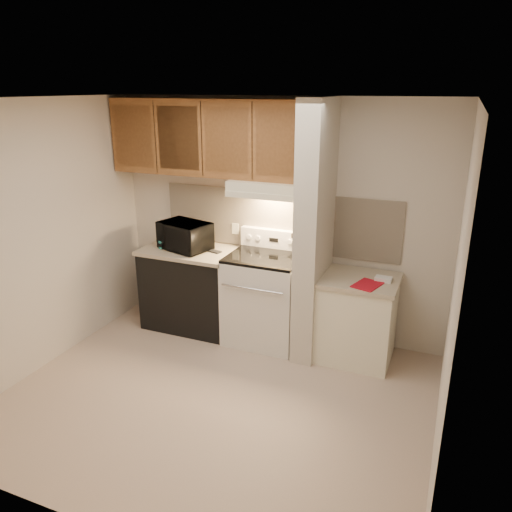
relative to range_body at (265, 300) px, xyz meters
The scene contains 50 objects.
floor 1.24m from the range_body, 90.00° to the right, with size 3.60×3.60×0.00m, color #BBA38F.
ceiling 2.34m from the range_body, 90.00° to the right, with size 3.60×3.60×0.00m, color white.
wall_back 0.86m from the range_body, 90.00° to the left, with size 3.60×0.02×2.50m, color beige.
wall_left 2.28m from the range_body, 147.31° to the right, with size 0.02×3.00×2.50m, color beige.
wall_right 2.28m from the range_body, 32.69° to the right, with size 0.02×3.00×2.50m, color beige.
backsplash 0.84m from the range_body, 90.00° to the left, with size 2.60×0.02×0.63m, color beige.
range_body is the anchor object (origin of this frame).
oven_window 0.32m from the range_body, 90.00° to the right, with size 0.50×0.01×0.30m, color black.
oven_handle 0.44m from the range_body, 90.00° to the right, with size 0.02×0.02×0.65m, color silver.
cooktop 0.48m from the range_body, ahead, with size 0.74×0.64×0.03m, color black.
range_backguard 0.66m from the range_body, 90.00° to the left, with size 0.76×0.08×0.20m, color silver.
range_display 0.64m from the range_body, 90.00° to the left, with size 0.10×0.01×0.04m, color black.
range_knob_left_outer 0.70m from the range_body, 139.40° to the left, with size 0.05×0.05×0.02m, color silver.
range_knob_left_inner 0.66m from the range_body, 126.87° to the left, with size 0.05×0.05×0.02m, color silver.
range_knob_right_inner 0.66m from the range_body, 53.13° to the left, with size 0.05×0.05×0.02m, color silver.
range_knob_right_outer 0.70m from the range_body, 40.60° to the left, with size 0.05×0.05×0.02m, color silver.
dishwasher_front 0.88m from the range_body, behind, with size 1.00×0.63×0.87m, color black.
left_countertop 0.98m from the range_body, behind, with size 1.04×0.67×0.04m, color #B6A78B.
spoon_rest 0.78m from the range_body, behind, with size 0.23×0.07×0.02m, color black.
teal_jar 1.28m from the range_body, behind, with size 0.08×0.08×0.09m, color #1E6869.
outlet 0.86m from the range_body, 146.31° to the left, with size 0.08×0.01×0.12m, color #EFEAC9.
microwave 1.11m from the range_body, behind, with size 0.54×0.36×0.30m, color black.
partition_pillar 0.94m from the range_body, ahead, with size 0.22×0.70×2.50m, color beige.
pillar_trim 0.93m from the range_body, ahead, with size 0.01×0.70×0.04m, color brown.
knife_strip 0.95m from the range_body, ahead, with size 0.02×0.42×0.04m, color black.
knife_blade_a 0.87m from the range_body, 29.42° to the right, with size 0.01×0.04×0.16m, color silver.
knife_handle_a 1.01m from the range_body, 30.83° to the right, with size 0.02×0.02×0.10m, color black.
knife_blade_b 0.85m from the range_body, 19.38° to the right, with size 0.01×0.04×0.18m, color silver.
knife_handle_b 0.99m from the range_body, 19.91° to the right, with size 0.02×0.02×0.10m, color black.
knife_blade_c 0.83m from the range_body, ahead, with size 0.01×0.04×0.20m, color silver.
knife_handle_c 0.99m from the range_body, ahead, with size 0.02×0.02×0.10m, color black.
knife_blade_d 0.85m from the range_body, ahead, with size 0.01×0.04×0.16m, color silver.
knife_handle_d 0.98m from the range_body, ahead, with size 0.02×0.02×0.10m, color black.
knife_blade_e 0.84m from the range_body, 13.50° to the left, with size 0.01×0.04×0.18m, color silver.
knife_handle_e 0.99m from the range_body, 15.45° to the left, with size 0.02×0.02×0.10m, color black.
oven_mitt 0.85m from the range_body, 23.58° to the left, with size 0.03×0.10×0.23m, color gray.
right_cab_base 0.97m from the range_body, ahead, with size 0.70×0.60×0.81m, color #EFEAC9.
right_countertop 1.04m from the range_body, ahead, with size 0.74×0.64×0.04m, color #B6A78B.
red_folder 1.15m from the range_body, ahead, with size 0.21×0.28×0.01m, color #AC0D1B.
white_box 1.26m from the range_body, ahead, with size 0.15×0.10×0.04m, color white.
range_hood 1.17m from the range_body, 90.00° to the left, with size 0.78×0.44×0.15m, color #EFEAC9.
hood_lip 1.12m from the range_body, 90.00° to the right, with size 0.78×0.04×0.06m, color #EFEAC9.
upper_cabinets 1.77m from the range_body, 166.16° to the left, with size 2.18×0.33×0.77m, color brown.
cab_door_a 2.22m from the range_body, behind, with size 0.46×0.01×0.63m, color brown.
cab_gap_a 2.04m from the range_body, behind, with size 0.01×0.01×0.73m, color black.
cab_door_b 1.89m from the range_body, behind, with size 0.46×0.01×0.63m, color brown.
cab_gap_b 1.77m from the range_body, behind, with size 0.01×0.01×0.73m, color black.
cab_door_c 1.68m from the range_body, behind, with size 0.46×0.01×0.63m, color brown.
cab_gap_c 1.63m from the range_body, behind, with size 0.01×0.01×0.73m, color black.
cab_door_d 1.63m from the range_body, ahead, with size 0.46×0.01×0.63m, color brown.
Camera 1 is at (1.74, -3.32, 2.59)m, focal length 35.00 mm.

